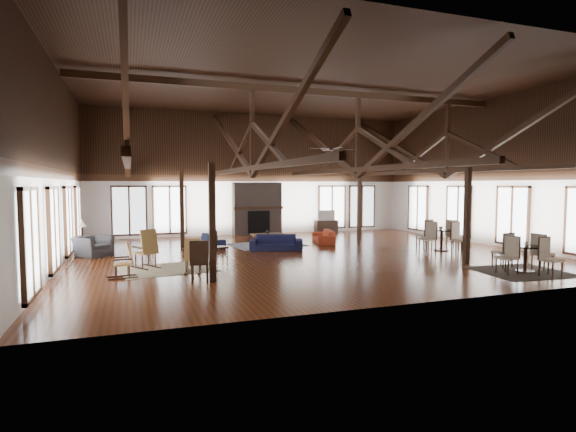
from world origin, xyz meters
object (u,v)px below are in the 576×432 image
object	(u,v)px
sofa_navy_front	(276,242)
armchair	(93,246)
sofa_orange	(323,236)
coffee_table	(267,235)
cafe_table_near	(525,254)
sofa_navy_left	(213,240)
cafe_table_far	(442,236)
tv_console	(326,226)

from	to	relation	value
sofa_navy_front	armchair	world-z (taller)	armchair
sofa_orange	armchair	world-z (taller)	armchair
sofa_orange	coffee_table	size ratio (longest dim) A/B	1.46
coffee_table	armchair	xyz separation A→B (m)	(-6.55, -0.86, -0.07)
armchair	cafe_table_near	size ratio (longest dim) A/B	0.53
sofa_navy_front	armchair	size ratio (longest dim) A/B	1.86
coffee_table	sofa_navy_left	bearing A→B (deg)	169.46
armchair	cafe_table_far	distance (m)	12.65
sofa_navy_left	armchair	world-z (taller)	armchair
sofa_navy_left	cafe_table_near	distance (m)	11.10
coffee_table	cafe_table_far	distance (m)	6.86
armchair	cafe_table_near	world-z (taller)	cafe_table_near
sofa_navy_front	cafe_table_near	distance (m)	8.40
coffee_table	cafe_table_near	xyz separation A→B (m)	(5.29, -7.97, 0.11)
sofa_navy_front	sofa_orange	distance (m)	2.95
sofa_navy_front	tv_console	world-z (taller)	tv_console
sofa_navy_front	armchair	distance (m)	6.49
sofa_navy_front	sofa_navy_left	bearing A→B (deg)	158.28
sofa_orange	coffee_table	distance (m)	2.51
sofa_navy_front	sofa_navy_left	xyz separation A→B (m)	(-2.10, 1.75, -0.04)
armchair	cafe_table_far	bearing A→B (deg)	-59.10
sofa_navy_left	cafe_table_far	bearing A→B (deg)	-117.82
cafe_table_far	tv_console	world-z (taller)	cafe_table_far
sofa_navy_front	sofa_orange	xyz separation A→B (m)	(2.59, 1.41, -0.02)
cafe_table_far	coffee_table	bearing A→B (deg)	147.33
sofa_orange	cafe_table_near	size ratio (longest dim) A/B	0.91
sofa_orange	cafe_table_far	distance (m)	4.87
sofa_navy_left	tv_console	xyz separation A→B (m)	(6.64, 3.70, 0.05)
sofa_navy_front	sofa_orange	size ratio (longest dim) A/B	1.07
sofa_orange	tv_console	xyz separation A→B (m)	(1.95, 4.05, 0.03)
sofa_navy_front	cafe_table_far	bearing A→B (deg)	-2.20
sofa_navy_left	tv_console	bearing A→B (deg)	-62.41
sofa_navy_left	coffee_table	world-z (taller)	sofa_navy_left
armchair	tv_console	world-z (taller)	armchair
sofa_navy_left	coffee_table	bearing A→B (deg)	-97.51
coffee_table	cafe_table_near	size ratio (longest dim) A/B	0.63
sofa_navy_front	coffee_table	bearing A→B (deg)	104.62
sofa_navy_front	coffee_table	xyz separation A→B (m)	(0.09, 1.52, 0.12)
cafe_table_far	cafe_table_near	bearing A→B (deg)	-96.54
sofa_orange	coffee_table	bearing A→B (deg)	-78.50
coffee_table	cafe_table_far	size ratio (longest dim) A/B	0.59
sofa_orange	armchair	size ratio (longest dim) A/B	1.73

